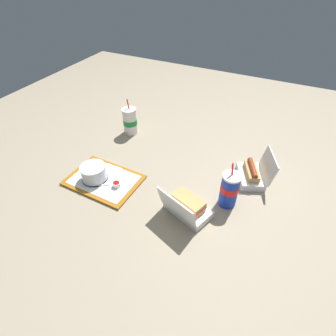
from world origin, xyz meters
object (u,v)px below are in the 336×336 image
object	(u,v)px
plastic_fork	(99,185)
soda_cup_back	(130,121)
food_tray	(104,180)
soda_cup_front	(229,189)
cake_container	(94,173)
ketchup_cup	(116,184)
clamshell_sandwich_center	(187,207)
clamshell_hotdog_right	(253,174)

from	to	relation	value
plastic_fork	soda_cup_back	size ratio (longest dim) A/B	0.48
food_tray	soda_cup_front	xyz separation A→B (m)	(-0.62, -0.13, 0.09)
food_tray	cake_container	world-z (taller)	cake_container
ketchup_cup	plastic_fork	distance (m)	0.09
ketchup_cup	soda_cup_back	distance (m)	0.52
food_tray	clamshell_sandwich_center	distance (m)	0.47
plastic_fork	clamshell_hotdog_right	xyz separation A→B (m)	(-0.69, -0.40, 0.02)
ketchup_cup	soda_cup_front	world-z (taller)	soda_cup_front
plastic_fork	clamshell_sandwich_center	size ratio (longest dim) A/B	0.44
clamshell_hotdog_right	plastic_fork	bearing A→B (deg)	30.36
clamshell_hotdog_right	soda_cup_front	world-z (taller)	soda_cup_front
ketchup_cup	soda_cup_front	bearing A→B (deg)	-164.56
plastic_fork	soda_cup_front	world-z (taller)	soda_cup_front
cake_container	clamshell_hotdog_right	world-z (taller)	clamshell_hotdog_right
clamshell_hotdog_right	soda_cup_front	xyz separation A→B (m)	(0.07, 0.22, 0.05)
cake_container	clamshell_sandwich_center	xyz separation A→B (m)	(-0.52, -0.01, -0.01)
cake_container	clamshell_sandwich_center	bearing A→B (deg)	-179.17
food_tray	clamshell_sandwich_center	size ratio (longest dim) A/B	1.51
food_tray	clamshell_sandwich_center	bearing A→B (deg)	179.08
cake_container	clamshell_sandwich_center	world-z (taller)	clamshell_sandwich_center
clamshell_sandwich_center	soda_cup_back	world-z (taller)	soda_cup_back
food_tray	soda_cup_back	xyz separation A→B (m)	(0.12, -0.46, 0.08)
food_tray	soda_cup_front	world-z (taller)	soda_cup_front
plastic_fork	soda_cup_back	distance (m)	0.53
cake_container	ketchup_cup	size ratio (longest dim) A/B	3.32
plastic_fork	clamshell_hotdog_right	bearing A→B (deg)	-178.82
clamshell_sandwich_center	soda_cup_back	distance (m)	0.76
plastic_fork	soda_cup_back	bearing A→B (deg)	-105.33
cake_container	clamshell_hotdog_right	bearing A→B (deg)	-153.47
ketchup_cup	soda_cup_back	size ratio (longest dim) A/B	0.17
soda_cup_front	soda_cup_back	xyz separation A→B (m)	(0.74, -0.33, -0.01)
food_tray	cake_container	size ratio (longest dim) A/B	2.84
food_tray	ketchup_cup	bearing A→B (deg)	171.53
soda_cup_back	ketchup_cup	bearing A→B (deg)	114.08
clamshell_sandwich_center	plastic_fork	bearing A→B (deg)	5.20
clamshell_hotdog_right	soda_cup_front	distance (m)	0.24
clamshell_hotdog_right	soda_cup_back	xyz separation A→B (m)	(0.81, -0.11, 0.04)
clamshell_sandwich_center	ketchup_cup	bearing A→B (deg)	0.88
clamshell_hotdog_right	soda_cup_front	size ratio (longest dim) A/B	0.97
food_tray	cake_container	distance (m)	0.06
clamshell_hotdog_right	soda_cup_back	world-z (taller)	soda_cup_back
soda_cup_back	soda_cup_front	bearing A→B (deg)	156.29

